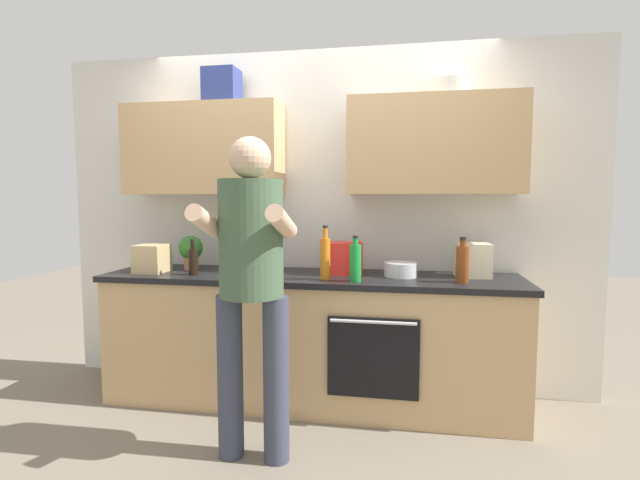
# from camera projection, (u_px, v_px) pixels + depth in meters

# --- Properties ---
(ground_plane) EXTENTS (12.00, 12.00, 0.00)m
(ground_plane) POSITION_uv_depth(u_px,v_px,m) (310.00, 402.00, 3.31)
(ground_plane) COLOR #756B5B
(back_wall_unit) EXTENTS (4.00, 0.38, 2.50)m
(back_wall_unit) POSITION_uv_depth(u_px,v_px,m) (317.00, 188.00, 3.44)
(back_wall_unit) COLOR silver
(back_wall_unit) RESTS_ON ground
(counter) EXTENTS (2.84, 0.67, 0.90)m
(counter) POSITION_uv_depth(u_px,v_px,m) (310.00, 339.00, 3.27)
(counter) COLOR tan
(counter) RESTS_ON ground
(person_standing) EXTENTS (0.49, 0.45, 1.74)m
(person_standing) POSITION_uv_depth(u_px,v_px,m) (251.00, 272.00, 2.50)
(person_standing) COLOR #383D4C
(person_standing) RESTS_ON ground
(bottle_soda) EXTENTS (0.07, 0.07, 0.29)m
(bottle_soda) POSITION_uv_depth(u_px,v_px,m) (355.00, 262.00, 2.96)
(bottle_soda) COLOR #198C33
(bottle_soda) RESTS_ON counter
(bottle_wine) EXTENTS (0.06, 0.06, 0.19)m
(bottle_wine) POSITION_uv_depth(u_px,v_px,m) (270.00, 261.00, 3.36)
(bottle_wine) COLOR #471419
(bottle_wine) RESTS_ON counter
(bottle_soy) EXTENTS (0.06, 0.06, 0.25)m
(bottle_soy) POSITION_uv_depth(u_px,v_px,m) (193.00, 260.00, 3.22)
(bottle_soy) COLOR black
(bottle_soy) RESTS_ON counter
(bottle_water) EXTENTS (0.08, 0.08, 0.20)m
(bottle_water) POSITION_uv_depth(u_px,v_px,m) (246.00, 261.00, 3.29)
(bottle_water) COLOR silver
(bottle_water) RESTS_ON counter
(bottle_juice) EXTENTS (0.06, 0.06, 0.35)m
(bottle_juice) POSITION_uv_depth(u_px,v_px,m) (325.00, 257.00, 3.03)
(bottle_juice) COLOR orange
(bottle_juice) RESTS_ON counter
(bottle_vinegar) EXTENTS (0.08, 0.08, 0.29)m
(bottle_vinegar) POSITION_uv_depth(u_px,v_px,m) (462.00, 263.00, 2.93)
(bottle_vinegar) COLOR brown
(bottle_vinegar) RESTS_ON counter
(cup_tea) EXTENTS (0.07, 0.07, 0.10)m
(cup_tea) POSITION_uv_depth(u_px,v_px,m) (237.00, 262.00, 3.51)
(cup_tea) COLOR #33598C
(cup_tea) RESTS_ON counter
(mixing_bowl) EXTENTS (0.22, 0.22, 0.10)m
(mixing_bowl) POSITION_uv_depth(u_px,v_px,m) (401.00, 269.00, 3.16)
(mixing_bowl) COLOR silver
(mixing_bowl) RESTS_ON counter
(potted_herb) EXTENTS (0.17, 0.17, 0.25)m
(potted_herb) POSITION_uv_depth(u_px,v_px,m) (191.00, 250.00, 3.45)
(potted_herb) COLOR #9E6647
(potted_herb) RESTS_ON counter
(grocery_bag_rice) EXTENTS (0.23, 0.20, 0.23)m
(grocery_bag_rice) POSITION_uv_depth(u_px,v_px,m) (473.00, 260.00, 3.13)
(grocery_bag_rice) COLOR beige
(grocery_bag_rice) RESTS_ON counter
(grocery_bag_bread) EXTENTS (0.20, 0.22, 0.20)m
(grocery_bag_bread) POSITION_uv_depth(u_px,v_px,m) (152.00, 258.00, 3.34)
(grocery_bag_bread) COLOR tan
(grocery_bag_bread) RESTS_ON counter
(grocery_bag_crisps) EXTENTS (0.28, 0.21, 0.22)m
(grocery_bag_crisps) POSITION_uv_depth(u_px,v_px,m) (343.00, 258.00, 3.24)
(grocery_bag_crisps) COLOR red
(grocery_bag_crisps) RESTS_ON counter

